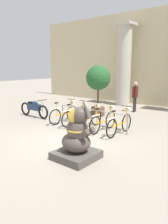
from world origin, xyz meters
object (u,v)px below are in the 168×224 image
(bicycle_0, at_px, (64,113))
(bicycle_4, at_px, (120,124))
(elephant_statue, at_px, (77,139))
(motorcycle, at_px, (34,108))
(potted_tree, at_px, (98,82))
(person_pedestrian, at_px, (135,94))
(bicycle_3, at_px, (104,121))
(bicycle_1, at_px, (77,116))
(bicycle_2, at_px, (89,118))

(bicycle_0, relative_size, bicycle_4, 1.00)
(elephant_statue, relative_size, motorcycle, 0.83)
(elephant_statue, distance_m, potted_tree, 5.65)
(person_pedestrian, relative_size, potted_tree, 0.66)
(bicycle_3, bearing_deg, bicycle_0, 179.99)
(bicycle_0, height_order, elephant_statue, elephant_statue)
(bicycle_1, bearing_deg, elephant_statue, -48.72)
(potted_tree, bearing_deg, motorcycle, -135.02)
(bicycle_0, xyz_separation_m, bicycle_1, (0.72, 0.02, 0.00))
(bicycle_3, height_order, person_pedestrian, person_pedestrian)
(bicycle_2, distance_m, person_pedestrian, 4.19)
(bicycle_3, xyz_separation_m, person_pedestrian, (-0.72, 4.15, 0.59))
(bicycle_4, relative_size, person_pedestrian, 1.06)
(bicycle_0, height_order, bicycle_2, same)
(bicycle_2, distance_m, elephant_statue, 3.16)
(elephant_statue, relative_size, potted_tree, 0.68)
(potted_tree, bearing_deg, bicycle_0, -99.59)
(elephant_statue, distance_m, person_pedestrian, 7.04)
(elephant_statue, bearing_deg, bicycle_0, 138.99)
(bicycle_1, xyz_separation_m, elephant_statue, (2.37, -2.70, 0.17))
(bicycle_1, relative_size, person_pedestrian, 1.06)
(elephant_statue, bearing_deg, bicycle_2, 121.69)
(motorcycle, relative_size, potted_tree, 0.81)
(bicycle_4, bearing_deg, motorcycle, -177.46)
(elephant_statue, bearing_deg, person_pedestrian, 103.66)
(bicycle_0, height_order, bicycle_3, same)
(bicycle_2, bearing_deg, elephant_statue, -58.31)
(bicycle_2, bearing_deg, bicycle_4, 1.30)
(bicycle_4, height_order, motorcycle, bicycle_4)
(person_pedestrian, bearing_deg, elephant_statue, -76.34)
(potted_tree, bearing_deg, bicycle_1, -80.32)
(bicycle_0, bearing_deg, person_pedestrian, 71.04)
(bicycle_2, bearing_deg, bicycle_0, 179.90)
(bicycle_1, distance_m, bicycle_2, 0.72)
(bicycle_0, xyz_separation_m, elephant_statue, (3.09, -2.68, 0.17))
(elephant_statue, xyz_separation_m, motorcycle, (-5.03, 2.50, -0.13))
(potted_tree, bearing_deg, bicycle_3, -49.80)
(bicycle_0, relative_size, elephant_statue, 1.03)
(bicycle_3, bearing_deg, bicycle_1, 179.30)
(bicycle_0, bearing_deg, bicycle_4, 0.60)
(bicycle_2, relative_size, person_pedestrian, 1.06)
(person_pedestrian, bearing_deg, bicycle_2, -89.93)
(potted_tree, bearing_deg, elephant_statue, -60.38)
(bicycle_4, relative_size, elephant_statue, 1.03)
(bicycle_3, distance_m, person_pedestrian, 4.25)
(bicycle_1, relative_size, bicycle_4, 1.00)
(bicycle_3, xyz_separation_m, bicycle_4, (0.72, 0.03, 0.00))
(elephant_statue, bearing_deg, bicycle_3, 109.31)
(bicycle_0, height_order, bicycle_4, same)
(bicycle_0, relative_size, bicycle_1, 1.00)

